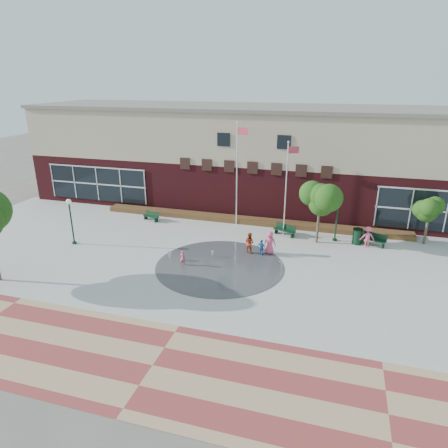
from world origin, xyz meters
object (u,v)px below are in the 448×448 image
(bench_left, at_px, (151,218))
(child_splash, at_px, (183,258))
(trash_can, at_px, (357,236))
(flagpole_right, at_px, (287,184))
(flagpole_left, at_px, (237,169))

(bench_left, height_order, child_splash, child_splash)
(bench_left, relative_size, trash_can, 1.34)
(flagpole_right, bearing_deg, bench_left, 155.68)
(bench_left, relative_size, child_splash, 1.52)
(bench_left, bearing_deg, child_splash, -30.25)
(flagpole_left, xyz_separation_m, trash_can, (9.60, -1.58, -4.11))
(flagpole_right, xyz_separation_m, bench_left, (-11.48, 0.04, -3.84))
(bench_left, distance_m, child_splash, 9.43)
(flagpole_left, distance_m, bench_left, 8.66)
(trash_can, bearing_deg, flagpole_right, 176.05)
(flagpole_right, relative_size, bench_left, 4.55)
(flagpole_right, distance_m, bench_left, 12.11)
(flagpole_left, relative_size, trash_can, 7.08)
(flagpole_left, xyz_separation_m, bench_left, (-7.33, -1.17, -4.46))
(bench_left, bearing_deg, flagpole_right, 20.91)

